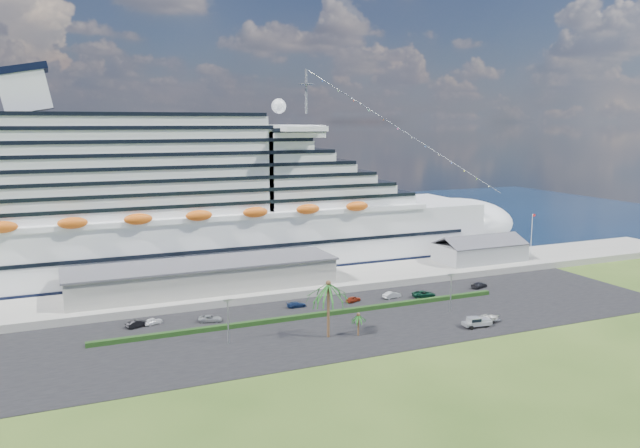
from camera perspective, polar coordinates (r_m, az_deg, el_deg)
name	(u,v)px	position (r m, az deg, el deg)	size (l,w,h in m)	color
ground	(386,337)	(119.11, 6.03, -10.24)	(420.00, 420.00, 0.00)	#2C4517
asphalt_lot	(359,320)	(128.26, 3.60, -8.73)	(140.00, 38.00, 0.12)	black
wharf	(306,282)	(153.39, -1.31, -5.36)	(240.00, 20.00, 1.80)	gray
water	(216,229)	(237.65, -9.46, -0.44)	(420.00, 160.00, 0.02)	black
cruise_ship	(195,211)	(166.77, -11.33, 1.18)	(191.00, 38.00, 54.00)	silver
terminal_building	(204,276)	(145.19, -10.54, -4.69)	(61.00, 15.00, 6.30)	gray
port_shed	(480,251)	(178.15, 14.40, -2.43)	(24.00, 12.31, 7.37)	gray
flagpole	(532,233)	(188.89, 18.79, -0.78)	(1.08, 0.16, 12.00)	silver
hedge	(313,315)	(129.23, -0.61, -8.34)	(88.00, 1.10, 0.90)	black
lamp_post_left	(228,316)	(114.44, -8.42, -8.29)	(1.60, 0.35, 8.27)	gray
lamp_post_right	(451,288)	(134.29, 11.88, -5.74)	(1.60, 0.35, 8.27)	gray
palm_tall	(328,290)	(115.45, 0.77, -6.03)	(8.82, 8.82, 11.13)	#47301E
palm_short	(358,317)	(118.00, 3.53, -8.51)	(3.53, 3.53, 4.56)	#47301E
parked_car_0	(153,321)	(129.17, -15.02, -8.58)	(1.53, 3.79, 1.29)	white
parked_car_1	(137,323)	(128.37, -16.39, -8.72)	(1.53, 4.39, 1.45)	black
parked_car_2	(210,319)	(128.33, -10.01, -8.52)	(2.16, 4.69, 1.30)	#989CA1
parked_car_3	(296,304)	(136.02, -2.17, -7.36)	(1.72, 4.24, 1.23)	#16274E
parked_car_4	(353,299)	(140.00, 3.05, -6.87)	(1.54, 3.82, 1.30)	maroon
parked_car_5	(392,295)	(143.64, 6.59, -6.47)	(1.53, 4.40, 1.45)	#A9ADB0
parked_car_6	(424,294)	(145.44, 9.48, -6.33)	(2.48, 5.38, 1.50)	#0D3524
parked_car_7	(479,285)	(156.15, 14.34, -5.42)	(1.96, 4.82, 1.40)	black
pickup_truck	(476,322)	(126.88, 14.12, -8.65)	(5.91, 2.61, 2.03)	black
boat_trailer	(488,317)	(130.08, 15.15, -8.24)	(6.00, 4.18, 1.69)	gray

